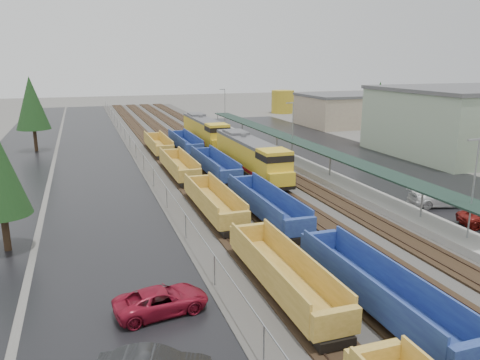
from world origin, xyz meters
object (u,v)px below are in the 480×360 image
object	(u,v)px
well_string_yellow	(241,232)
parked_car_east_c	(439,198)
locomotive_lead	(251,156)
locomotive_trail	(205,131)
parked_car_west_c	(162,301)
well_string_blue	(309,239)
storage_tank	(283,102)

from	to	relation	value
well_string_yellow	parked_car_east_c	world-z (taller)	well_string_yellow
locomotive_lead	well_string_yellow	xyz separation A→B (m)	(-8.00, -19.80, -1.26)
locomotive_trail	parked_car_west_c	size ratio (longest dim) A/B	3.89
well_string_blue	locomotive_trail	bearing A→B (deg)	84.77
well_string_yellow	parked_car_west_c	xyz separation A→B (m)	(-7.01, -7.39, -0.42)
locomotive_trail	storage_tank	xyz separation A→B (m)	(30.86, 39.82, 0.48)
well_string_yellow	parked_car_east_c	xyz separation A→B (m)	(20.55, 3.26, -0.30)
locomotive_lead	parked_car_east_c	xyz separation A→B (m)	(12.55, -16.54, -1.56)
storage_tank	parked_car_west_c	world-z (taller)	storage_tank
well_string_yellow	well_string_blue	bearing A→B (deg)	-35.88
parked_car_east_c	locomotive_trail	bearing A→B (deg)	31.41
well_string_yellow	well_string_blue	size ratio (longest dim) A/B	0.92
well_string_blue	parked_car_west_c	size ratio (longest dim) A/B	18.71
locomotive_trail	well_string_yellow	world-z (taller)	locomotive_trail
well_string_blue	parked_car_east_c	world-z (taller)	well_string_blue
well_string_blue	parked_car_west_c	world-z (taller)	well_string_blue
storage_tank	parked_car_west_c	distance (m)	99.27
locomotive_trail	parked_car_west_c	distance (m)	50.51
locomotive_lead	parked_car_east_c	world-z (taller)	locomotive_lead
well_string_blue	parked_car_west_c	distance (m)	11.90
locomotive_trail	well_string_blue	xyz separation A→B (m)	(-4.00, -43.69, -1.24)
locomotive_lead	storage_tank	xyz separation A→B (m)	(30.86, 60.82, 0.48)
locomotive_trail	parked_car_east_c	xyz separation A→B (m)	(12.55, -37.54, -1.56)
well_string_yellow	parked_car_east_c	size ratio (longest dim) A/B	15.50
locomotive_trail	parked_car_east_c	distance (m)	39.61
locomotive_trail	parked_car_east_c	size ratio (longest dim) A/B	3.49
well_string_yellow	parked_car_west_c	world-z (taller)	well_string_yellow
locomotive_lead	locomotive_trail	distance (m)	21.00
locomotive_lead	storage_tank	size ratio (longest dim) A/B	3.44
well_string_blue	parked_car_east_c	distance (m)	17.66
locomotive_lead	parked_car_east_c	size ratio (longest dim) A/B	3.49
locomotive_lead	locomotive_trail	size ratio (longest dim) A/B	1.00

